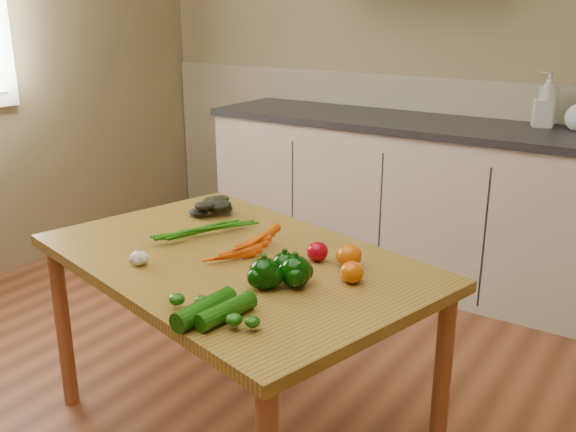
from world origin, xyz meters
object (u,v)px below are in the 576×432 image
(tomato_b, at_px, (349,256))
(soap_bottle_b, at_px, (543,107))
(soap_bottle_a, at_px, (548,99))
(zucchini_a, at_px, (226,311))
(tomato_c, at_px, (352,272))
(leafy_greens, at_px, (209,203))
(carrot_bunch, at_px, (234,240))
(table, at_px, (234,278))
(tomato_a, at_px, (317,251))
(zucchini_b, at_px, (204,309))
(pepper_c, at_px, (264,274))
(garlic_bulb, at_px, (139,258))
(pepper_b, at_px, (296,272))
(pepper_a, at_px, (285,266))

(tomato_b, bearing_deg, soap_bottle_b, 84.97)
(soap_bottle_a, xyz_separation_m, zucchini_a, (-0.26, -2.27, -0.31))
(soap_bottle_a, bearing_deg, tomato_b, -36.18)
(tomato_c, bearing_deg, leafy_greens, 160.92)
(soap_bottle_a, xyz_separation_m, carrot_bunch, (-0.57, -1.85, -0.31))
(table, bearing_deg, leafy_greens, 154.42)
(soap_bottle_b, height_order, tomato_a, soap_bottle_b)
(zucchini_b, bearing_deg, zucchini_a, 27.51)
(carrot_bunch, distance_m, zucchini_a, 0.52)
(table, distance_m, pepper_c, 0.30)
(soap_bottle_a, height_order, zucchini_b, soap_bottle_a)
(tomato_c, relative_size, zucchini_a, 0.38)
(carrot_bunch, bearing_deg, table, -38.95)
(garlic_bulb, height_order, tomato_a, tomato_a)
(tomato_b, bearing_deg, zucchini_a, -100.92)
(table, height_order, soap_bottle_a, soap_bottle_a)
(leafy_greens, bearing_deg, pepper_b, -30.31)
(pepper_c, bearing_deg, soap_bottle_a, 81.82)
(carrot_bunch, height_order, garlic_bulb, carrot_bunch)
(pepper_b, height_order, tomato_c, pepper_b)
(pepper_c, bearing_deg, zucchini_b, -94.35)
(carrot_bunch, bearing_deg, tomato_a, 27.08)
(tomato_a, xyz_separation_m, tomato_b, (0.11, 0.01, 0.01))
(pepper_b, bearing_deg, garlic_bulb, -164.49)
(pepper_c, bearing_deg, carrot_bunch, 143.56)
(tomato_c, bearing_deg, tomato_a, 152.54)
(pepper_a, height_order, pepper_b, pepper_b)
(tomato_a, bearing_deg, zucchini_b, -94.18)
(soap_bottle_b, bearing_deg, tomato_c, 67.21)
(carrot_bunch, relative_size, zucchini_b, 1.19)
(carrot_bunch, bearing_deg, garlic_bulb, -106.32)
(table, relative_size, zucchini_a, 7.78)
(pepper_a, height_order, tomato_a, pepper_a)
(table, relative_size, soap_bottle_b, 7.25)
(pepper_c, bearing_deg, table, 147.40)
(leafy_greens, height_order, tomato_c, leafy_greens)
(pepper_b, relative_size, tomato_c, 1.28)
(zucchini_a, bearing_deg, soap_bottle_b, 83.65)
(carrot_bunch, height_order, zucchini_b, carrot_bunch)
(table, height_order, leafy_greens, leafy_greens)
(tomato_c, relative_size, zucchini_b, 0.35)
(soap_bottle_b, xyz_separation_m, carrot_bunch, (-0.56, -1.83, -0.27))
(table, height_order, zucchini_a, zucchini_a)
(leafy_greens, height_order, tomato_b, leafy_greens)
(pepper_a, bearing_deg, zucchini_a, -85.50)
(zucchini_b, bearing_deg, soap_bottle_b, 82.45)
(soap_bottle_a, relative_size, tomato_c, 3.86)
(pepper_c, distance_m, tomato_c, 0.26)
(carrot_bunch, distance_m, garlic_bulb, 0.32)
(tomato_c, bearing_deg, pepper_b, -137.65)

